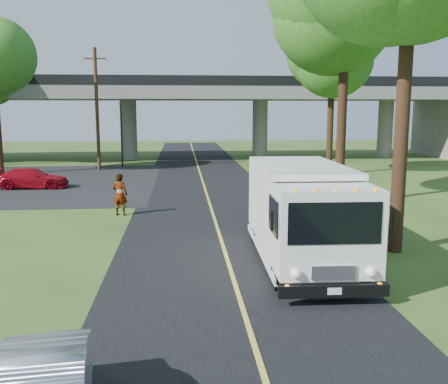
{
  "coord_description": "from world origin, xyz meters",
  "views": [
    {
      "loc": [
        -1.37,
        -14.08,
        4.55
      ],
      "look_at": [
        0.17,
        3.6,
        1.6
      ],
      "focal_mm": 40.0,
      "sensor_mm": 36.0,
      "label": 1
    }
  ],
  "objects": [
    {
      "name": "overpass",
      "position": [
        0.0,
        32.0,
        4.56
      ],
      "size": [
        54.0,
        10.0,
        7.3
      ],
      "color": "slate",
      "rests_on": "ground"
    },
    {
      "name": "tree_right_far",
      "position": [
        9.21,
        19.84,
        8.3
      ],
      "size": [
        5.77,
        5.67,
        10.99
      ],
      "color": "#382314",
      "rests_on": "ground"
    },
    {
      "name": "pedestrian",
      "position": [
        -4.01,
        7.46,
        0.91
      ],
      "size": [
        0.75,
        0.58,
        1.83
      ],
      "primitive_type": "imported",
      "rotation": [
        0.0,
        0.0,
        2.9
      ],
      "color": "gray",
      "rests_on": "ground"
    },
    {
      "name": "ground",
      "position": [
        0.0,
        0.0,
        0.0
      ],
      "size": [
        120.0,
        120.0,
        0.0
      ],
      "primitive_type": "plane",
      "color": "#2F4A1A",
      "rests_on": "ground"
    },
    {
      "name": "step_van",
      "position": [
        2.2,
        0.05,
        1.58
      ],
      "size": [
        2.72,
        6.99,
        2.91
      ],
      "rotation": [
        0.0,
        0.0,
        -0.03
      ],
      "color": "white",
      "rests_on": "ground"
    },
    {
      "name": "utility_pole",
      "position": [
        -7.5,
        24.0,
        4.59
      ],
      "size": [
        1.6,
        0.26,
        9.0
      ],
      "color": "#472D19",
      "rests_on": "ground"
    },
    {
      "name": "parking_lot",
      "position": [
        -11.0,
        18.0,
        0.01
      ],
      "size": [
        16.0,
        18.0,
        0.01
      ],
      "primitive_type": "cube",
      "color": "black",
      "rests_on": "ground"
    },
    {
      "name": "road",
      "position": [
        0.0,
        10.0,
        0.01
      ],
      "size": [
        7.0,
        90.0,
        0.02
      ],
      "primitive_type": "cube",
      "color": "black",
      "rests_on": "ground"
    },
    {
      "name": "traffic_signal",
      "position": [
        -6.0,
        26.0,
        3.2
      ],
      "size": [
        0.18,
        0.22,
        5.2
      ],
      "color": "black",
      "rests_on": "ground"
    },
    {
      "name": "lane_line",
      "position": [
        0.0,
        10.0,
        0.03
      ],
      "size": [
        0.12,
        90.0,
        0.01
      ],
      "primitive_type": "cube",
      "color": "gold",
      "rests_on": "road"
    },
    {
      "name": "red_sedan",
      "position": [
        -10.01,
        15.51,
        0.6
      ],
      "size": [
        4.13,
        1.72,
        1.19
      ],
      "primitive_type": "imported",
      "rotation": [
        0.0,
        0.0,
        1.58
      ],
      "color": "#A30A17",
      "rests_on": "ground"
    }
  ]
}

